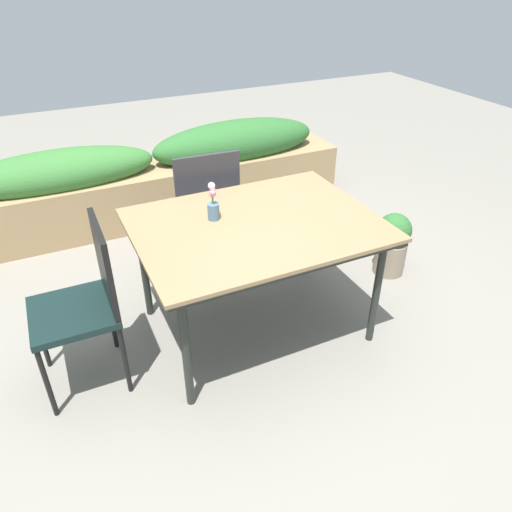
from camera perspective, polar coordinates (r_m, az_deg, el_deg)
ground_plane at (r=3.25m, az=-1.32°, el=-8.64°), size 12.00×12.00×0.00m
dining_table at (r=2.86m, az=0.00°, el=2.94°), size 1.41×1.07×0.78m
chair_far_side at (r=3.61m, az=-6.16°, el=6.05°), size 0.52×0.52×0.97m
chair_end_left at (r=2.74m, az=-19.42°, el=-4.65°), size 0.45×0.45×0.98m
flower_vase at (r=2.84m, az=-5.08°, el=6.02°), size 0.07×0.07×0.23m
planter_box at (r=4.53m, az=-11.60°, el=8.96°), size 3.55×0.53×0.80m
potted_plant at (r=3.79m, az=15.74°, el=1.52°), size 0.26×0.26×0.50m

